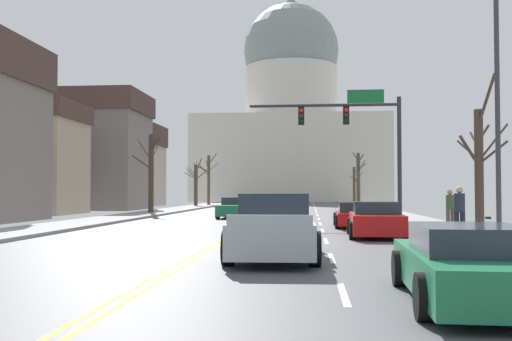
{
  "coord_description": "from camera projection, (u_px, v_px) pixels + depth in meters",
  "views": [
    {
      "loc": [
        2.94,
        -18.4,
        1.72
      ],
      "look_at": [
        -1.36,
        29.13,
        3.34
      ],
      "focal_mm": 41.34,
      "sensor_mm": 36.0,
      "label": 1
    }
  ],
  "objects": [
    {
      "name": "bare_tree_03",
      "position": [
        151.0,
        172.0,
        42.21
      ],
      "size": [
        2.08,
        2.29,
        5.68
      ],
      "color": "#423328",
      "rests_on": "ground"
    },
    {
      "name": "pedestrian_01",
      "position": [
        460.0,
        210.0,
        18.94
      ],
      "size": [
        0.35,
        0.34,
        1.71
      ],
      "color": "black",
      "rests_on": "ground"
    },
    {
      "name": "bare_tree_00",
      "position": [
        479.0,
        166.0,
        20.01
      ],
      "size": [
        1.88,
        2.19,
        5.4
      ],
      "color": "#423328",
      "rests_on": "ground"
    },
    {
      "name": "bare_tree_02",
      "position": [
        358.0,
        178.0,
        62.88
      ],
      "size": [
        1.19,
        2.09,
        5.72
      ],
      "color": "brown",
      "rests_on": "ground"
    },
    {
      "name": "flank_building_03",
      "position": [
        119.0,
        165.0,
        65.89
      ],
      "size": [
        9.61,
        6.44,
        8.94
      ],
      "color": "#B2A38E",
      "rests_on": "ground"
    },
    {
      "name": "sedan_oncoming_02",
      "position": [
        258.0,
        202.0,
        56.67
      ],
      "size": [
        2.05,
        4.62,
        1.32
      ],
      "color": "#1E7247",
      "rests_on": "ground"
    },
    {
      "name": "bicycle_parked",
      "position": [
        486.0,
        233.0,
        17.16
      ],
      "size": [
        0.12,
        1.77,
        0.85
      ],
      "color": "black",
      "rests_on": "ground"
    },
    {
      "name": "capitol_building",
      "position": [
        291.0,
        119.0,
        96.98
      ],
      "size": [
        30.68,
        18.56,
        34.97
      ],
      "color": "beige",
      "rests_on": "ground"
    },
    {
      "name": "pedestrian_00",
      "position": [
        450.0,
        207.0,
        25.07
      ],
      "size": [
        0.35,
        0.34,
        1.61
      ],
      "color": "#4C4238",
      "rests_on": "ground"
    },
    {
      "name": "sedan_near_03",
      "position": [
        468.0,
        266.0,
        9.02
      ],
      "size": [
        2.08,
        4.66,
        1.19
      ],
      "color": "#1E7247",
      "rests_on": "ground"
    },
    {
      "name": "bare_tree_01",
      "position": [
        196.0,
        184.0,
        61.57
      ],
      "size": [
        2.16,
        2.78,
        5.02
      ],
      "color": "#4C3D2D",
      "rests_on": "ground"
    },
    {
      "name": "ground",
      "position": [
        216.0,
        244.0,
        18.52
      ],
      "size": [
        20.0,
        180.0,
        0.2
      ],
      "color": "#4C4C51"
    },
    {
      "name": "street_lamp_right",
      "position": [
        487.0,
        72.0,
        16.54
      ],
      "size": [
        2.25,
        0.24,
        8.33
      ],
      "color": "#333338",
      "rests_on": "ground"
    },
    {
      "name": "flank_building_02",
      "position": [
        74.0,
        151.0,
        53.36
      ],
      "size": [
        13.03,
        7.98,
        10.52
      ],
      "color": "slate",
      "rests_on": "ground"
    },
    {
      "name": "sedan_oncoming_00",
      "position": [
        236.0,
        208.0,
        37.07
      ],
      "size": [
        2.13,
        4.66,
        1.28
      ],
      "color": "#1E7247",
      "rests_on": "ground"
    },
    {
      "name": "signal_gantry",
      "position": [
        356.0,
        128.0,
        30.71
      ],
      "size": [
        7.91,
        0.41,
        6.85
      ],
      "color": "#28282D",
      "rests_on": "ground"
    },
    {
      "name": "sedan_oncoming_01",
      "position": [
        252.0,
        205.0,
        47.54
      ],
      "size": [
        2.03,
        4.67,
        1.22
      ],
      "color": "#6B6056",
      "rests_on": "ground"
    },
    {
      "name": "bare_tree_04",
      "position": [
        355.0,
        184.0,
        68.75
      ],
      "size": [
        1.97,
        1.68,
        4.74
      ],
      "color": "brown",
      "rests_on": "ground"
    },
    {
      "name": "pickup_truck_near_02",
      "position": [
        274.0,
        228.0,
        15.25
      ],
      "size": [
        2.37,
        5.82,
        1.64
      ],
      "color": "#ADB2B7",
      "rests_on": "ground"
    },
    {
      "name": "flank_building_00",
      "position": [
        11.0,
        158.0,
        42.88
      ],
      "size": [
        10.05,
        6.35,
        8.11
      ],
      "color": "tan",
      "rests_on": "ground"
    },
    {
      "name": "sedan_near_00",
      "position": [
        355.0,
        215.0,
        27.44
      ],
      "size": [
        1.98,
        4.25,
        1.18
      ],
      "color": "#B71414",
      "rests_on": "ground"
    },
    {
      "name": "sedan_near_01",
      "position": [
        376.0,
        220.0,
        21.73
      ],
      "size": [
        2.14,
        4.34,
        1.31
      ],
      "color": "#B71414",
      "rests_on": "ground"
    },
    {
      "name": "bare_tree_05",
      "position": [
        208.0,
        178.0,
        65.47
      ],
      "size": [
        2.7,
        1.82,
        5.68
      ],
      "color": "brown",
      "rests_on": "ground"
    }
  ]
}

